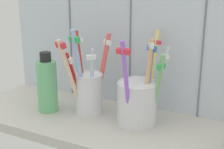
# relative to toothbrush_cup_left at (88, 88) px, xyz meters

# --- Properties ---
(counter_slab) EXTENTS (0.64, 0.22, 0.02)m
(counter_slab) POSITION_rel_toothbrush_cup_left_xyz_m (0.06, -0.02, -0.07)
(counter_slab) COLOR #BCB7AD
(counter_slab) RESTS_ON ground
(tile_wall_back) EXTENTS (0.64, 0.02, 0.45)m
(tile_wall_back) POSITION_rel_toothbrush_cup_left_xyz_m (0.06, 0.10, 0.15)
(tile_wall_back) COLOR silver
(tile_wall_back) RESTS_ON ground
(toothbrush_cup_left) EXTENTS (0.08, 0.12, 0.19)m
(toothbrush_cup_left) POSITION_rel_toothbrush_cup_left_xyz_m (0.00, 0.00, 0.00)
(toothbrush_cup_left) COLOR silver
(toothbrush_cup_left) RESTS_ON counter_slab
(toothbrush_cup_right) EXTENTS (0.10, 0.15, 0.18)m
(toothbrush_cup_right) POSITION_rel_toothbrush_cup_left_xyz_m (0.12, 0.00, -0.01)
(toothbrush_cup_right) COLOR silver
(toothbrush_cup_right) RESTS_ON counter_slab
(soap_bottle) EXTENTS (0.04, 0.04, 0.13)m
(soap_bottle) POSITION_rel_toothbrush_cup_left_xyz_m (-0.09, -0.03, 0.00)
(soap_bottle) COLOR #6BC07E
(soap_bottle) RESTS_ON counter_slab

